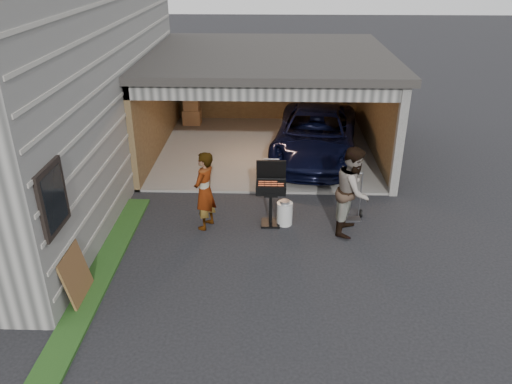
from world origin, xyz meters
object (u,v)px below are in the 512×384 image
minivan (315,136)px  bbq_grill (271,189)px  woman (205,191)px  man (353,191)px  plywood_panel (76,276)px  propane_tank (285,213)px  hand_truck (353,210)px

minivan → bbq_grill: bearing=-100.1°
woman → man: (3.10, -0.07, 0.09)m
man → plywood_panel: size_ratio=2.00×
woman → bbq_grill: 1.41m
minivan → man: 4.10m
woman → man: size_ratio=0.91×
minivan → propane_tank: (-0.94, -3.82, -0.41)m
bbq_grill → hand_truck: (1.83, 0.30, -0.63)m
man → propane_tank: man is taller
man → woman: bearing=106.7°
woman → plywood_panel: (-1.90, -2.53, -0.40)m
bbq_grill → plywood_panel: size_ratio=1.49×
woman → propane_tank: 1.82m
plywood_panel → hand_truck: size_ratio=0.86×
plywood_panel → propane_tank: bearing=36.8°
bbq_grill → hand_truck: size_ratio=1.28×
minivan → man: man is taller
propane_tank → woman: bearing=-174.1°
bbq_grill → propane_tank: 0.66m
woman → plywood_panel: woman is taller
propane_tank → plywood_panel: (-3.61, -2.70, 0.21)m
minivan → hand_truck: (0.59, -3.52, -0.45)m
propane_tank → hand_truck: size_ratio=0.47×
man → minivan: bearing=24.3°
man → propane_tank: 1.58m
minivan → plywood_panel: 7.95m
minivan → hand_truck: 3.60m
woman → hand_truck: woman is taller
plywood_panel → man: bearing=26.2°
woman → man: man is taller
minivan → propane_tank: bearing=-95.8°
plywood_panel → hand_truck: 5.95m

